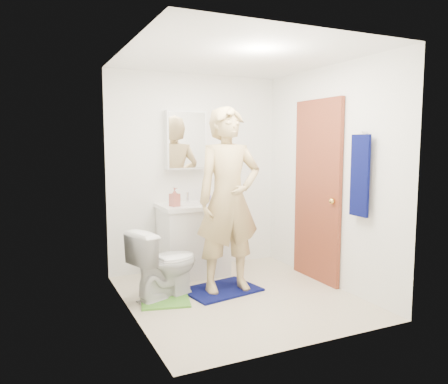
# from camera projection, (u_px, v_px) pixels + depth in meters

# --- Properties ---
(floor) EXTENTS (2.20, 2.40, 0.02)m
(floor) POSITION_uv_depth(u_px,v_px,m) (239.00, 297.00, 4.48)
(floor) COLOR beige
(floor) RESTS_ON ground
(ceiling) EXTENTS (2.20, 2.40, 0.02)m
(ceiling) POSITION_uv_depth(u_px,v_px,m) (240.00, 55.00, 4.21)
(ceiling) COLOR white
(ceiling) RESTS_ON ground
(wall_back) EXTENTS (2.20, 0.02, 2.40)m
(wall_back) POSITION_uv_depth(u_px,v_px,m) (195.00, 172.00, 5.43)
(wall_back) COLOR white
(wall_back) RESTS_ON ground
(wall_front) EXTENTS (2.20, 0.02, 2.40)m
(wall_front) POSITION_uv_depth(u_px,v_px,m) (313.00, 193.00, 3.25)
(wall_front) COLOR white
(wall_front) RESTS_ON ground
(wall_left) EXTENTS (0.02, 2.40, 2.40)m
(wall_left) POSITION_uv_depth(u_px,v_px,m) (128.00, 185.00, 3.88)
(wall_left) COLOR white
(wall_left) RESTS_ON ground
(wall_right) EXTENTS (0.02, 2.40, 2.40)m
(wall_right) POSITION_uv_depth(u_px,v_px,m) (329.00, 176.00, 4.81)
(wall_right) COLOR white
(wall_right) RESTS_ON ground
(vanity_cabinet) EXTENTS (0.75, 0.55, 0.80)m
(vanity_cabinet) POSITION_uv_depth(u_px,v_px,m) (193.00, 241.00, 5.19)
(vanity_cabinet) COLOR white
(vanity_cabinet) RESTS_ON floor
(countertop) EXTENTS (0.79, 0.59, 0.05)m
(countertop) POSITION_uv_depth(u_px,v_px,m) (193.00, 206.00, 5.15)
(countertop) COLOR white
(countertop) RESTS_ON vanity_cabinet
(sink_basin) EXTENTS (0.40, 0.40, 0.03)m
(sink_basin) POSITION_uv_depth(u_px,v_px,m) (193.00, 205.00, 5.14)
(sink_basin) COLOR white
(sink_basin) RESTS_ON countertop
(faucet) EXTENTS (0.03, 0.03, 0.12)m
(faucet) POSITION_uv_depth(u_px,v_px,m) (187.00, 197.00, 5.30)
(faucet) COLOR silver
(faucet) RESTS_ON countertop
(medicine_cabinet) EXTENTS (0.50, 0.12, 0.70)m
(medicine_cabinet) POSITION_uv_depth(u_px,v_px,m) (186.00, 140.00, 5.26)
(medicine_cabinet) COLOR white
(medicine_cabinet) RESTS_ON wall_back
(mirror_panel) EXTENTS (0.46, 0.01, 0.66)m
(mirror_panel) POSITION_uv_depth(u_px,v_px,m) (187.00, 140.00, 5.21)
(mirror_panel) COLOR white
(mirror_panel) RESTS_ON wall_back
(door) EXTENTS (0.05, 0.80, 2.05)m
(door) POSITION_uv_depth(u_px,v_px,m) (317.00, 191.00, 4.94)
(door) COLOR #9C462B
(door) RESTS_ON ground
(door_knob) EXTENTS (0.07, 0.07, 0.07)m
(door_knob) POSITION_uv_depth(u_px,v_px,m) (332.00, 201.00, 4.65)
(door_knob) COLOR gold
(door_knob) RESTS_ON door
(towel) EXTENTS (0.03, 0.24, 0.80)m
(towel) POSITION_uv_depth(u_px,v_px,m) (360.00, 176.00, 4.25)
(towel) COLOR #080D4D
(towel) RESTS_ON wall_right
(towel_hook) EXTENTS (0.06, 0.02, 0.02)m
(towel_hook) POSITION_uv_depth(u_px,v_px,m) (365.00, 132.00, 4.22)
(towel_hook) COLOR silver
(towel_hook) RESTS_ON wall_right
(toilet) EXTENTS (0.80, 0.61, 0.72)m
(toilet) POSITION_uv_depth(u_px,v_px,m) (165.00, 263.00, 4.40)
(toilet) COLOR white
(toilet) RESTS_ON floor
(bath_mat) EXTENTS (0.84, 0.67, 0.02)m
(bath_mat) POSITION_uv_depth(u_px,v_px,m) (221.00, 290.00, 4.65)
(bath_mat) COLOR #080D4D
(bath_mat) RESTS_ON floor
(green_rug) EXTENTS (0.55, 0.50, 0.02)m
(green_rug) POSITION_uv_depth(u_px,v_px,m) (165.00, 301.00, 4.31)
(green_rug) COLOR #549C34
(green_rug) RESTS_ON floor
(soap_dispenser) EXTENTS (0.12, 0.13, 0.21)m
(soap_dispenser) POSITION_uv_depth(u_px,v_px,m) (175.00, 197.00, 4.95)
(soap_dispenser) COLOR #B45E54
(soap_dispenser) RESTS_ON countertop
(toothbrush_cup) EXTENTS (0.13, 0.13, 0.09)m
(toothbrush_cup) POSITION_uv_depth(u_px,v_px,m) (206.00, 198.00, 5.34)
(toothbrush_cup) COLOR #5F4393
(toothbrush_cup) RESTS_ON countertop
(man) EXTENTS (0.72, 0.49, 1.92)m
(man) POSITION_uv_depth(u_px,v_px,m) (229.00, 200.00, 4.53)
(man) COLOR tan
(man) RESTS_ON bath_mat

